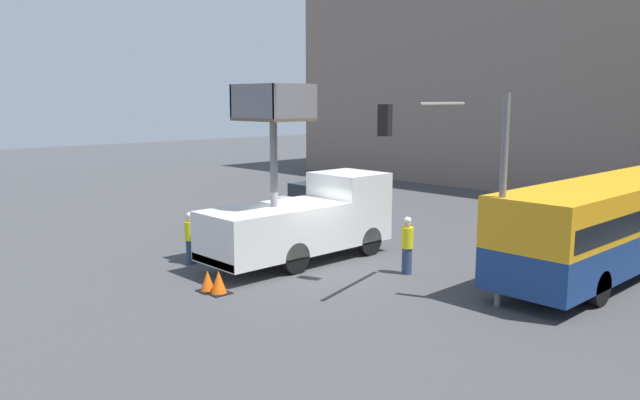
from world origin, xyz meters
TOP-DOWN VIEW (x-y plane):
  - ground_plane at (0.00, 0.00)m, footprint 120.00×120.00m
  - building_backdrop_far at (0.00, 24.50)m, footprint 44.00×10.00m
  - utility_truck at (-0.86, 0.39)m, footprint 2.33×6.99m
  - city_bus at (6.99, 6.49)m, footprint 2.58×11.60m
  - traffic_light_pole at (5.05, 0.57)m, footprint 3.56×3.31m
  - road_worker_near_truck at (-3.18, -2.71)m, footprint 0.38×0.38m
  - road_worker_directing at (2.63, 1.60)m, footprint 0.38×0.38m
  - traffic_cone_near_truck at (-0.16, -4.02)m, footprint 0.54×0.54m
  - traffic_cone_mid_road at (0.25, -3.92)m, footprint 0.59×0.59m
  - parked_car_curbside at (-7.96, 7.75)m, footprint 1.78×4.74m

SIDE VIEW (x-z plane):
  - ground_plane at x=0.00m, z-range 0.00..0.00m
  - traffic_cone_near_truck at x=-0.16m, z-range -0.02..0.59m
  - traffic_cone_mid_road at x=0.25m, z-range -0.02..0.65m
  - parked_car_curbside at x=-7.96m, z-range 0.02..1.40m
  - road_worker_near_truck at x=-3.18m, z-range -0.01..1.77m
  - road_worker_directing at x=2.63m, z-range 0.00..1.85m
  - utility_truck at x=-0.86m, z-range -1.47..4.49m
  - city_bus at x=6.99m, z-range 0.26..3.22m
  - traffic_light_pole at x=5.05m, z-range 1.03..6.68m
  - building_backdrop_far at x=0.00m, z-range 0.00..16.41m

